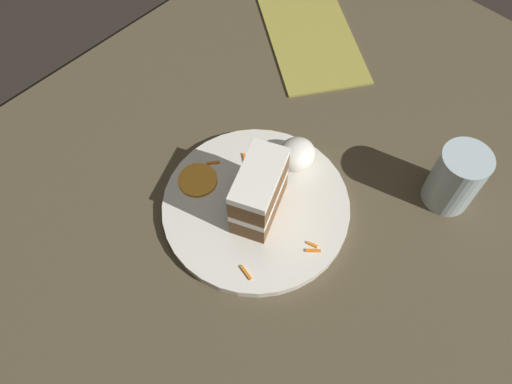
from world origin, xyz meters
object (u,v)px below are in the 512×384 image
object	(u,v)px
plate	(256,206)
drinking_glass	(454,181)
cream_dollop	(296,154)
menu_card	(311,37)
cake_slice	(259,192)
orange_garnish	(198,180)

from	to	relation	value
plate	drinking_glass	world-z (taller)	drinking_glass
cream_dollop	menu_card	size ratio (longest dim) A/B	0.23
cake_slice	orange_garnish	xyz separation A→B (m)	(-0.03, 0.10, -0.05)
plate	drinking_glass	distance (m)	0.29
plate	cake_slice	world-z (taller)	cake_slice
plate	drinking_glass	bearing A→B (deg)	-42.11
plate	menu_card	distance (m)	0.38
plate	cream_dollop	size ratio (longest dim) A/B	4.47
cake_slice	drinking_glass	size ratio (longest dim) A/B	1.13
plate	cream_dollop	xyz separation A→B (m)	(0.10, 0.01, 0.03)
orange_garnish	plate	bearing A→B (deg)	-70.64
plate	cream_dollop	distance (m)	0.10
drinking_glass	cake_slice	bearing A→B (deg)	139.58
plate	menu_card	size ratio (longest dim) A/B	1.03
cake_slice	menu_card	bearing A→B (deg)	95.19
cake_slice	drinking_glass	world-z (taller)	cake_slice
cake_slice	cream_dollop	distance (m)	0.10
orange_garnish	menu_card	world-z (taller)	orange_garnish
cake_slice	orange_garnish	size ratio (longest dim) A/B	1.96
plate	orange_garnish	world-z (taller)	orange_garnish
cake_slice	orange_garnish	world-z (taller)	cake_slice
cream_dollop	orange_garnish	bearing A→B (deg)	146.90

